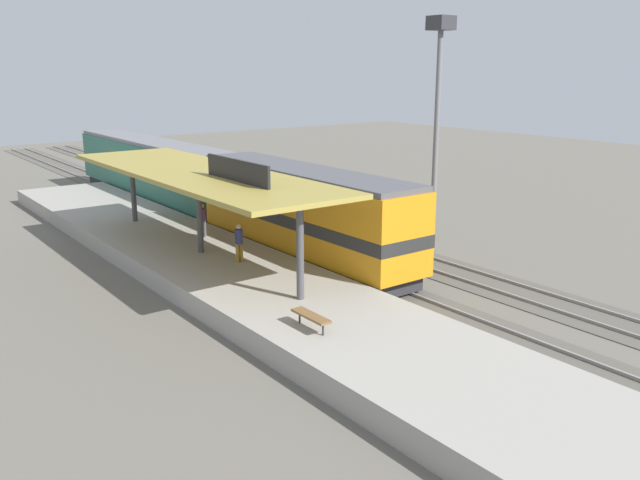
{
  "coord_description": "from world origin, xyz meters",
  "views": [
    {
      "loc": [
        -17.85,
        -26.89,
        9.2
      ],
      "look_at": [
        -1.38,
        -4.91,
        2.0
      ],
      "focal_mm": 37.05,
      "sensor_mm": 36.0,
      "label": 1
    }
  ],
  "objects_px": {
    "light_mast": "(438,83)",
    "person_waiting": "(239,241)",
    "platform_bench": "(311,316)",
    "person_walking": "(203,219)",
    "locomotive": "(303,214)",
    "passenger_carriage_single": "(152,170)"
  },
  "relations": [
    {
      "from": "locomotive",
      "to": "person_walking",
      "type": "bearing_deg",
      "value": 127.7
    },
    {
      "from": "person_walking",
      "to": "locomotive",
      "type": "bearing_deg",
      "value": -52.3
    },
    {
      "from": "locomotive",
      "to": "light_mast",
      "type": "height_order",
      "value": "light_mast"
    },
    {
      "from": "locomotive",
      "to": "person_waiting",
      "type": "relative_size",
      "value": 8.44
    },
    {
      "from": "platform_bench",
      "to": "person_waiting",
      "type": "bearing_deg",
      "value": 76.05
    },
    {
      "from": "passenger_carriage_single",
      "to": "person_walking",
      "type": "height_order",
      "value": "passenger_carriage_single"
    },
    {
      "from": "locomotive",
      "to": "person_waiting",
      "type": "bearing_deg",
      "value": -169.06
    },
    {
      "from": "person_waiting",
      "to": "locomotive",
      "type": "bearing_deg",
      "value": 10.94
    },
    {
      "from": "passenger_carriage_single",
      "to": "person_waiting",
      "type": "height_order",
      "value": "passenger_carriage_single"
    },
    {
      "from": "person_waiting",
      "to": "person_walking",
      "type": "xyz_separation_m",
      "value": [
        0.76,
        4.94,
        0.0
      ]
    },
    {
      "from": "person_walking",
      "to": "platform_bench",
      "type": "bearing_deg",
      "value": -102.0
    },
    {
      "from": "platform_bench",
      "to": "light_mast",
      "type": "relative_size",
      "value": 0.15
    },
    {
      "from": "passenger_carriage_single",
      "to": "person_walking",
      "type": "xyz_separation_m",
      "value": [
        -3.23,
        -13.83,
        -0.46
      ]
    },
    {
      "from": "passenger_carriage_single",
      "to": "light_mast",
      "type": "bearing_deg",
      "value": -67.75
    },
    {
      "from": "light_mast",
      "to": "person_waiting",
      "type": "distance_m",
      "value": 13.48
    },
    {
      "from": "light_mast",
      "to": "platform_bench",
      "type": "bearing_deg",
      "value": -150.48
    },
    {
      "from": "light_mast",
      "to": "person_waiting",
      "type": "bearing_deg",
      "value": 178.56
    },
    {
      "from": "platform_bench",
      "to": "person_walking",
      "type": "bearing_deg",
      "value": 78.0
    },
    {
      "from": "platform_bench",
      "to": "passenger_carriage_single",
      "type": "distance_m",
      "value": 27.56
    },
    {
      "from": "person_waiting",
      "to": "passenger_carriage_single",
      "type": "bearing_deg",
      "value": 78.02
    },
    {
      "from": "locomotive",
      "to": "platform_bench",
      "type": "bearing_deg",
      "value": -124.04
    },
    {
      "from": "platform_bench",
      "to": "light_mast",
      "type": "bearing_deg",
      "value": 29.52
    }
  ]
}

